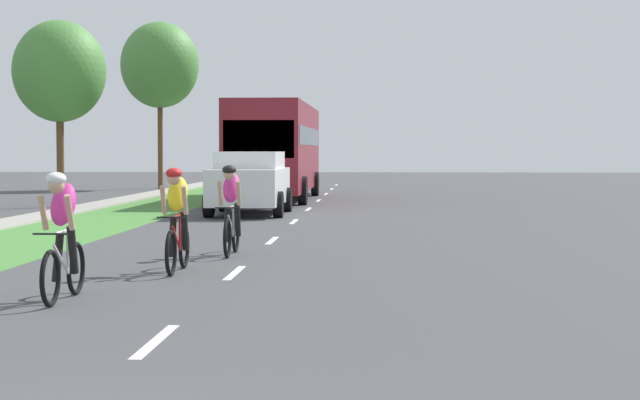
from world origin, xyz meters
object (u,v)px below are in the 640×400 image
at_px(cyclist_distant, 231,209).
at_px(bus_maroon, 276,146).
at_px(cyclist_lead, 62,235).
at_px(suv_white, 250,181).
at_px(street_tree_near, 59,72).
at_px(cyclist_trailing, 177,219).
at_px(street_tree_far, 160,65).

relative_size(cyclist_distant, bus_maroon, 0.15).
bearing_deg(cyclist_lead, bus_maroon, 89.81).
distance_m(suv_white, bus_maroon, 8.97).
bearing_deg(suv_white, street_tree_near, 152.46).
height_order(cyclist_trailing, street_tree_near, street_tree_near).
distance_m(suv_white, street_tree_near, 8.10).
bearing_deg(cyclist_distant, cyclist_lead, -102.84).
bearing_deg(bus_maroon, suv_white, -89.32).
bearing_deg(street_tree_near, street_tree_far, 90.10).
distance_m(cyclist_trailing, bus_maroon, 23.09).
height_order(cyclist_distant, street_tree_near, street_tree_near).
distance_m(cyclist_lead, cyclist_distant, 5.76).
distance_m(suv_white, street_tree_far, 20.73).
xyz_separation_m(suv_white, bus_maroon, (-0.11, 8.91, 1.03)).
height_order(cyclist_lead, street_tree_near, street_tree_near).
relative_size(cyclist_trailing, street_tree_far, 0.22).
height_order(cyclist_lead, cyclist_trailing, same).
distance_m(cyclist_distant, suv_white, 11.62).
bearing_deg(cyclist_distant, street_tree_near, 116.93).
xyz_separation_m(cyclist_trailing, street_tree_near, (-7.15, 17.54, 3.52)).
bearing_deg(cyclist_distant, street_tree_far, 104.00).
xyz_separation_m(cyclist_lead, cyclist_trailing, (0.82, 3.05, 0.00)).
bearing_deg(street_tree_near, cyclist_distant, -63.07).
bearing_deg(cyclist_distant, bus_maroon, 93.33).
xyz_separation_m(cyclist_lead, bus_maroon, (0.09, 26.10, 1.17)).
distance_m(cyclist_distant, street_tree_near, 17.16).
bearing_deg(cyclist_trailing, suv_white, 92.54).
xyz_separation_m(cyclist_distant, street_tree_near, (-7.61, 14.97, 3.52)).
relative_size(bus_maroon, street_tree_near, 1.94).
bearing_deg(cyclist_lead, cyclist_distant, 77.16).
bearing_deg(street_tree_far, suv_white, -71.03).
bearing_deg(cyclist_lead, cyclist_trailing, 74.92).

